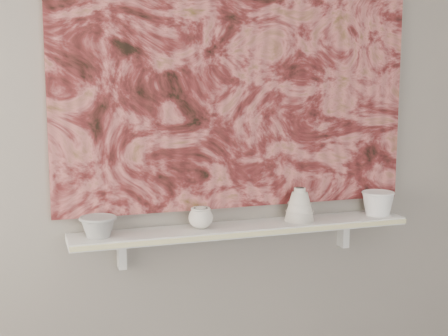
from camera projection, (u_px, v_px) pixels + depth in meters
name	position (u px, v px, depth m)	size (l,w,h in m)	color
wall_back	(237.00, 120.00, 2.55)	(3.60, 3.60, 0.00)	gray
shelf	(244.00, 229.00, 2.53)	(1.40, 0.18, 0.03)	silver
shelf_stripe	(253.00, 234.00, 2.44)	(1.40, 0.01, 0.02)	beige
bracket_left	(122.00, 253.00, 2.44)	(0.03, 0.06, 0.12)	silver
bracket_right	(343.00, 233.00, 2.75)	(0.03, 0.06, 0.12)	silver
painting	(238.00, 73.00, 2.51)	(1.50, 0.03, 1.10)	maroon
house_motif	(337.00, 145.00, 2.69)	(0.09, 0.00, 0.08)	black
bowl_grey	(98.00, 226.00, 2.33)	(0.14, 0.14, 0.08)	#969694
cup_cream	(201.00, 218.00, 2.46)	(0.10, 0.10, 0.09)	silver
bell_vessel	(300.00, 204.00, 2.59)	(0.13, 0.13, 0.14)	silver
bowl_white	(378.00, 203.00, 2.71)	(0.14, 0.14, 0.10)	white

